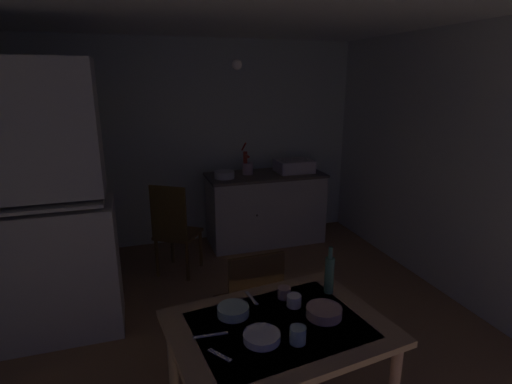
# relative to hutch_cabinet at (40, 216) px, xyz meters

# --- Properties ---
(ground_plane) EXTENTS (4.98, 4.98, 0.00)m
(ground_plane) POSITION_rel_hutch_cabinet_xyz_m (1.45, -0.37, -1.00)
(ground_plane) COLOR #916B47
(wall_back) EXTENTS (4.08, 0.10, 2.44)m
(wall_back) POSITION_rel_hutch_cabinet_xyz_m (1.45, 1.66, 0.22)
(wall_back) COLOR silver
(wall_back) RESTS_ON ground
(wall_right) EXTENTS (0.10, 4.07, 2.44)m
(wall_right) POSITION_rel_hutch_cabinet_xyz_m (3.49, -0.37, 0.22)
(wall_right) COLOR silver
(wall_right) RESTS_ON ground
(ceiling_slab) EXTENTS (4.08, 4.07, 0.10)m
(ceiling_slab) POSITION_rel_hutch_cabinet_xyz_m (1.45, -0.37, 1.49)
(ceiling_slab) COLOR silver
(hutch_cabinet) EXTENTS (1.04, 0.53, 2.13)m
(hutch_cabinet) POSITION_rel_hutch_cabinet_xyz_m (0.00, 0.00, 0.00)
(hutch_cabinet) COLOR beige
(hutch_cabinet) RESTS_ON ground
(counter_cabinet) EXTENTS (1.42, 0.64, 0.87)m
(counter_cabinet) POSITION_rel_hutch_cabinet_xyz_m (2.23, 1.29, -0.56)
(counter_cabinet) COLOR beige
(counter_cabinet) RESTS_ON ground
(sink_basin) EXTENTS (0.44, 0.34, 0.15)m
(sink_basin) POSITION_rel_hutch_cabinet_xyz_m (2.61, 1.29, -0.05)
(sink_basin) COLOR silver
(sink_basin) RESTS_ON counter_cabinet
(hand_pump) EXTENTS (0.05, 0.27, 0.39)m
(hand_pump) POSITION_rel_hutch_cabinet_xyz_m (1.99, 1.34, 0.04)
(hand_pump) COLOR maroon
(hand_pump) RESTS_ON counter_cabinet
(mixing_bowl_counter) EXTENTS (0.23, 0.23, 0.08)m
(mixing_bowl_counter) POSITION_rel_hutch_cabinet_xyz_m (1.71, 1.24, -0.09)
(mixing_bowl_counter) COLOR white
(mixing_bowl_counter) RESTS_ON counter_cabinet
(stoneware_crock) EXTENTS (0.13, 0.13, 0.14)m
(stoneware_crock) POSITION_rel_hutch_cabinet_xyz_m (2.02, 1.35, -0.06)
(stoneware_crock) COLOR beige
(stoneware_crock) RESTS_ON counter_cabinet
(dining_table) EXTENTS (1.20, 0.94, 0.75)m
(dining_table) POSITION_rel_hutch_cabinet_xyz_m (1.35, -1.49, -0.35)
(dining_table) COLOR #A27F54
(dining_table) RESTS_ON ground
(chair_far_side) EXTENTS (0.42, 0.42, 0.91)m
(chair_far_side) POSITION_rel_hutch_cabinet_xyz_m (1.39, -0.85, -0.52)
(chair_far_side) COLOR #4F2F1A
(chair_far_side) RESTS_ON ground
(chair_by_counter) EXTENTS (0.55, 0.55, 0.99)m
(chair_by_counter) POSITION_rel_hutch_cabinet_xyz_m (1.05, 0.71, -0.49)
(chair_by_counter) COLOR #4B3516
(chair_by_counter) RESTS_ON ground
(serving_bowl_wide) EXTENTS (0.18, 0.18, 0.04)m
(serving_bowl_wide) POSITION_rel_hutch_cabinet_xyz_m (1.22, -1.58, -0.23)
(serving_bowl_wide) COLOR white
(serving_bowl_wide) RESTS_ON dining_table
(soup_bowl_small) EXTENTS (0.19, 0.19, 0.05)m
(soup_bowl_small) POSITION_rel_hutch_cabinet_xyz_m (1.61, -1.49, -0.22)
(soup_bowl_small) COLOR tan
(soup_bowl_small) RESTS_ON dining_table
(sauce_dish) EXTENTS (0.17, 0.17, 0.05)m
(sauce_dish) POSITION_rel_hutch_cabinet_xyz_m (1.14, -1.32, -0.22)
(sauce_dish) COLOR #ADD1C1
(sauce_dish) RESTS_ON dining_table
(mug_dark) EXTENTS (0.08, 0.08, 0.07)m
(mug_dark) POSITION_rel_hutch_cabinet_xyz_m (1.47, -1.24, -0.22)
(mug_dark) COLOR tan
(mug_dark) RESTS_ON dining_table
(mug_tall) EXTENTS (0.08, 0.08, 0.07)m
(mug_tall) POSITION_rel_hutch_cabinet_xyz_m (1.49, -1.34, -0.22)
(mug_tall) COLOR white
(mug_tall) RESTS_ON dining_table
(teacup_cream) EXTENTS (0.08, 0.08, 0.08)m
(teacup_cream) POSITION_rel_hutch_cabinet_xyz_m (1.38, -1.65, -0.21)
(teacup_cream) COLOR #ADD1C1
(teacup_cream) RESTS_ON dining_table
(glass_bottle) EXTENTS (0.06, 0.06, 0.29)m
(glass_bottle) POSITION_rel_hutch_cabinet_xyz_m (1.75, -1.26, -0.13)
(glass_bottle) COLOR #4C7F56
(glass_bottle) RESTS_ON dining_table
(table_knife) EXTENTS (0.18, 0.03, 0.00)m
(table_knife) POSITION_rel_hutch_cabinet_xyz_m (0.99, -1.47, -0.25)
(table_knife) COLOR silver
(table_knife) RESTS_ON dining_table
(teaspoon_near_bowl) EXTENTS (0.10, 0.12, 0.00)m
(teaspoon_near_bowl) POSITION_rel_hutch_cabinet_xyz_m (1.00, -1.63, -0.25)
(teaspoon_near_bowl) COLOR beige
(teaspoon_near_bowl) RESTS_ON dining_table
(teaspoon_by_cup) EXTENTS (0.04, 0.16, 0.00)m
(teaspoon_by_cup) POSITION_rel_hutch_cabinet_xyz_m (1.29, -1.19, -0.25)
(teaspoon_by_cup) COLOR beige
(teaspoon_by_cup) RESTS_ON dining_table
(pendant_bulb) EXTENTS (0.08, 0.08, 0.08)m
(pendant_bulb) POSITION_rel_hutch_cabinet_xyz_m (1.50, -0.13, 1.09)
(pendant_bulb) COLOR #F9EFCC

